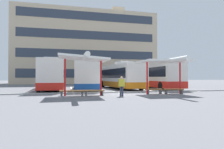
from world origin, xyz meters
name	(u,v)px	position (x,y,z in m)	size (l,w,h in m)	color
ground_plane	(123,94)	(0.00, 0.00, 0.00)	(160.00, 160.00, 0.00)	slate
terminal_building	(86,50)	(0.03, 33.15, 8.60)	(33.02, 13.93, 19.94)	#C6B293
coach_bus_0	(52,75)	(-6.70, 7.58, 1.73)	(3.05, 11.45, 3.70)	silver
coach_bus_1	(88,75)	(-2.27, 8.50, 1.78)	(3.88, 12.53, 3.75)	silver
coach_bus_2	(120,76)	(1.93, 8.02, 1.61)	(3.65, 11.21, 3.47)	silver
coach_bus_3	(156,76)	(6.61, 6.93, 1.68)	(2.64, 10.40, 3.64)	silver
lane_stripe_0	(35,90)	(-8.59, 7.68, 0.00)	(0.16, 14.00, 0.01)	white
lane_stripe_1	(72,89)	(-4.30, 7.68, 0.00)	(0.16, 14.00, 0.01)	white
lane_stripe_2	(106,89)	(0.00, 7.68, 0.00)	(0.16, 14.00, 0.01)	white
lane_stripe_3	(137,88)	(4.30, 7.68, 0.00)	(0.16, 14.00, 0.01)	white
lane_stripe_4	(166,88)	(8.59, 7.68, 0.00)	(0.16, 14.00, 0.01)	white
waiting_shelter_0	(84,59)	(-3.60, -1.20, 2.97)	(3.90, 4.86, 3.26)	red
bench_0	(72,92)	(-4.50, -0.77, 0.34)	(1.97, 0.65, 0.45)	brown
bench_1	(94,91)	(-2.70, -0.93, 0.33)	(1.68, 0.60, 0.45)	brown
waiting_shelter_1	(165,62)	(3.64, -1.10, 2.88)	(4.26, 5.11, 3.09)	red
bench_2	(154,90)	(2.74, -0.67, 0.33)	(1.54, 0.44, 0.45)	brown
bench_3	(174,90)	(4.54, -0.95, 0.34)	(1.83, 0.55, 0.45)	brown
platform_kerb	(119,92)	(0.00, 1.29, 0.06)	(44.00, 0.24, 0.12)	#ADADA8
waiting_passenger_0	(122,85)	(-0.71, -2.09, 0.89)	(0.46, 0.23, 1.57)	#33384C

